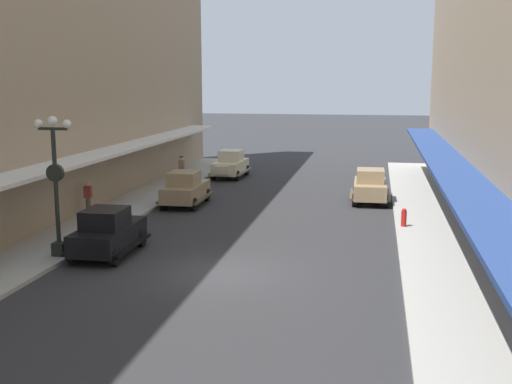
# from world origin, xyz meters

# --- Properties ---
(ground_plane) EXTENTS (200.00, 200.00, 0.00)m
(ground_plane) POSITION_xyz_m (0.00, 0.00, 0.00)
(ground_plane) COLOR #2D2D30
(sidewalk_left) EXTENTS (3.00, 60.00, 0.15)m
(sidewalk_left) POSITION_xyz_m (-7.50, 0.00, 0.07)
(sidewalk_left) COLOR #A8A59E
(sidewalk_left) RESTS_ON ground
(sidewalk_right) EXTENTS (3.00, 60.00, 0.15)m
(sidewalk_right) POSITION_xyz_m (7.50, 0.00, 0.07)
(sidewalk_right) COLOR #A8A59E
(sidewalk_right) RESTS_ON ground
(parked_car_0) EXTENTS (2.21, 4.28, 1.84)m
(parked_car_0) POSITION_xyz_m (4.79, 13.95, 0.94)
(parked_car_0) COLOR #997F5B
(parked_car_0) RESTS_ON ground
(parked_car_1) EXTENTS (2.18, 4.28, 1.84)m
(parked_car_1) POSITION_xyz_m (-4.79, 11.26, 0.94)
(parked_car_1) COLOR #997F5B
(parked_car_1) RESTS_ON ground
(parked_car_2) EXTENTS (2.26, 4.30, 1.84)m
(parked_car_2) POSITION_xyz_m (-4.64, 21.20, 0.94)
(parked_car_2) COLOR beige
(parked_car_2) RESTS_ON ground
(parked_car_3) EXTENTS (2.21, 4.29, 1.84)m
(parked_car_3) POSITION_xyz_m (-4.83, 1.41, 0.94)
(parked_car_3) COLOR black
(parked_car_3) RESTS_ON ground
(lamp_post_with_clock) EXTENTS (1.42, 0.44, 5.16)m
(lamp_post_with_clock) POSITION_xyz_m (-6.40, 0.55, 2.99)
(lamp_post_with_clock) COLOR black
(lamp_post_with_clock) RESTS_ON sidewalk_left
(fire_hydrant) EXTENTS (0.24, 0.24, 0.82)m
(fire_hydrant) POSITION_xyz_m (6.35, 7.76, 0.56)
(fire_hydrant) COLOR #B21E19
(fire_hydrant) RESTS_ON sidewalk_right
(pedestrian_0) EXTENTS (0.36, 0.28, 1.67)m
(pedestrian_0) POSITION_xyz_m (-6.95, 17.53, 1.01)
(pedestrian_0) COLOR #2D2D33
(pedestrian_0) RESTS_ON sidewalk_left
(pedestrian_1) EXTENTS (0.36, 0.24, 1.64)m
(pedestrian_1) POSITION_xyz_m (-8.47, 7.41, 0.99)
(pedestrian_1) COLOR #4C4238
(pedestrian_1) RESTS_ON sidewalk_left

